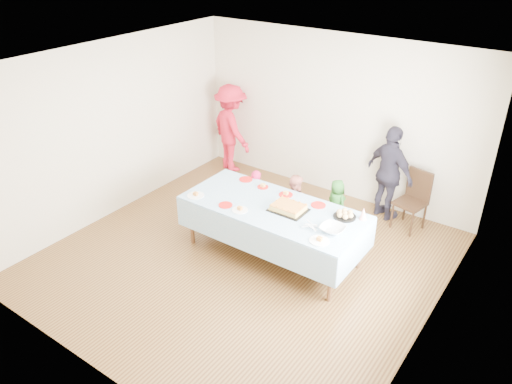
# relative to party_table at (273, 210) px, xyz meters

# --- Properties ---
(ground) EXTENTS (5.00, 5.00, 0.00)m
(ground) POSITION_rel_party_table_xyz_m (-0.27, -0.29, -0.72)
(ground) COLOR #492B15
(ground) RESTS_ON ground
(room_walls) EXTENTS (5.04, 5.04, 2.72)m
(room_walls) POSITION_rel_party_table_xyz_m (-0.21, -0.29, 1.05)
(room_walls) COLOR beige
(room_walls) RESTS_ON ground
(party_table) EXTENTS (2.50, 1.10, 0.78)m
(party_table) POSITION_rel_party_table_xyz_m (0.00, 0.00, 0.00)
(party_table) COLOR #50321B
(party_table) RESTS_ON ground
(birthday_cake) EXTENTS (0.48, 0.37, 0.08)m
(birthday_cake) POSITION_rel_party_table_xyz_m (0.22, 0.03, 0.10)
(birthday_cake) COLOR black
(birthday_cake) RESTS_ON party_table
(rolls_tray) EXTENTS (0.30, 0.30, 0.09)m
(rolls_tray) POSITION_rel_party_table_xyz_m (0.91, 0.30, 0.09)
(rolls_tray) COLOR black
(rolls_tray) RESTS_ON party_table
(punch_bowl) EXTENTS (0.31, 0.31, 0.07)m
(punch_bowl) POSITION_rel_party_table_xyz_m (0.94, -0.10, 0.09)
(punch_bowl) COLOR silver
(punch_bowl) RESTS_ON party_table
(party_hat) EXTENTS (0.10, 0.10, 0.17)m
(party_hat) POSITION_rel_party_table_xyz_m (1.12, 0.39, 0.14)
(party_hat) COLOR silver
(party_hat) RESTS_ON party_table
(fork_pile) EXTENTS (0.24, 0.18, 0.07)m
(fork_pile) POSITION_rel_party_table_xyz_m (0.71, -0.17, 0.09)
(fork_pile) COLOR white
(fork_pile) RESTS_ON party_table
(plate_red_far_a) EXTENTS (0.20, 0.20, 0.01)m
(plate_red_far_a) POSITION_rel_party_table_xyz_m (-0.77, 0.43, 0.06)
(plate_red_far_a) COLOR red
(plate_red_far_a) RESTS_ON party_table
(plate_red_far_b) EXTENTS (0.16, 0.16, 0.01)m
(plate_red_far_b) POSITION_rel_party_table_xyz_m (-0.43, 0.38, 0.06)
(plate_red_far_b) COLOR red
(plate_red_far_b) RESTS_ON party_table
(plate_red_far_c) EXTENTS (0.20, 0.20, 0.01)m
(plate_red_far_c) POSITION_rel_party_table_xyz_m (-0.03, 0.37, 0.06)
(plate_red_far_c) COLOR red
(plate_red_far_c) RESTS_ON party_table
(plate_red_far_d) EXTENTS (0.20, 0.20, 0.01)m
(plate_red_far_d) POSITION_rel_party_table_xyz_m (0.48, 0.37, 0.06)
(plate_red_far_d) COLOR red
(plate_red_far_d) RESTS_ON party_table
(plate_red_near) EXTENTS (0.19, 0.19, 0.01)m
(plate_red_near) POSITION_rel_party_table_xyz_m (-0.54, -0.35, 0.06)
(plate_red_near) COLOR red
(plate_red_near) RESTS_ON party_table
(plate_white_left) EXTENTS (0.24, 0.24, 0.01)m
(plate_white_left) POSITION_rel_party_table_xyz_m (-1.05, -0.38, 0.06)
(plate_white_left) COLOR white
(plate_white_left) RESTS_ON party_table
(plate_white_mid) EXTENTS (0.22, 0.22, 0.01)m
(plate_white_mid) POSITION_rel_party_table_xyz_m (-0.30, -0.34, 0.06)
(plate_white_mid) COLOR white
(plate_white_mid) RESTS_ON party_table
(plate_white_right) EXTENTS (0.24, 0.24, 0.01)m
(plate_white_right) POSITION_rel_party_table_xyz_m (0.91, -0.38, 0.06)
(plate_white_right) COLOR white
(plate_white_right) RESTS_ON party_table
(dining_chair) EXTENTS (0.48, 0.48, 0.93)m
(dining_chair) POSITION_rel_party_table_xyz_m (1.32, 1.86, -0.21)
(dining_chair) COLOR black
(dining_chair) RESTS_ON ground
(toddler_left) EXTENTS (0.36, 0.28, 0.88)m
(toddler_left) POSITION_rel_party_table_xyz_m (-0.71, 0.61, -0.28)
(toddler_left) COLOR #B71646
(toddler_left) RESTS_ON ground
(toddler_mid) EXTENTS (0.44, 0.37, 0.77)m
(toddler_mid) POSITION_rel_party_table_xyz_m (0.36, 1.21, -0.34)
(toddler_mid) COLOR #256521
(toddler_mid) RESTS_ON ground
(toddler_right) EXTENTS (0.47, 0.38, 0.93)m
(toddler_right) POSITION_rel_party_table_xyz_m (-0.10, 0.72, -0.26)
(toddler_right) COLOR #CB715E
(toddler_right) RESTS_ON ground
(adult_left) EXTENTS (1.21, 0.97, 1.63)m
(adult_left) POSITION_rel_party_table_xyz_m (-2.19, 1.91, 0.09)
(adult_left) COLOR red
(adult_left) RESTS_ON ground
(adult_right) EXTENTS (0.96, 0.69, 1.52)m
(adult_right) POSITION_rel_party_table_xyz_m (0.88, 1.91, 0.03)
(adult_right) COLOR #272431
(adult_right) RESTS_ON ground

